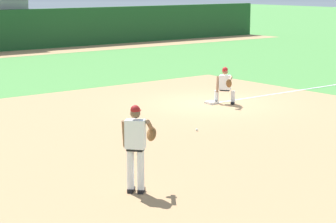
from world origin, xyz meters
name	(u,v)px	position (x,y,z in m)	size (l,w,h in m)	color
ground_plane	(211,104)	(0.00, 0.00, 0.00)	(160.00, 160.00, 0.00)	#47843D
infield_dirt_patch	(184,136)	(-4.04, -3.30, 0.00)	(18.00, 18.00, 0.01)	#A87F56
foul_line_stripe	(309,89)	(5.42, 0.00, 0.01)	(10.84, 0.10, 0.00)	white
first_base_bag	(211,103)	(0.00, 0.00, 0.04)	(0.38, 0.38, 0.09)	white
baseball	(197,130)	(-3.29, -3.00, 0.04)	(0.07, 0.07, 0.07)	white
pitcher	(137,143)	(-8.03, -6.58, 1.06)	(0.85, 0.57, 1.86)	black
first_baseman	(225,84)	(0.34, -0.34, 0.73)	(0.79, 1.06, 1.34)	black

